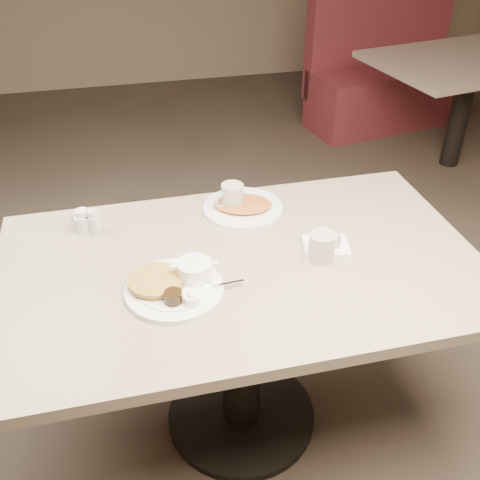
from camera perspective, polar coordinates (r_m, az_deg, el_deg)
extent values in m
cube|color=#4C3F33|center=(2.27, 0.12, -17.82)|extent=(7.00, 8.00, 0.02)
cube|color=tan|center=(1.74, 0.15, -2.80)|extent=(1.50, 0.90, 0.04)
cylinder|color=black|center=(1.98, 0.14, -11.00)|extent=(0.14, 0.14, 0.69)
cylinder|color=black|center=(2.25, 0.12, -17.43)|extent=(0.56, 0.56, 0.03)
cylinder|color=white|center=(1.63, -6.76, -5.05)|extent=(0.31, 0.31, 0.01)
cylinder|color=white|center=(1.62, -6.79, -4.79)|extent=(0.23, 0.23, 0.00)
cylinder|color=#B08B31|center=(1.64, -8.47, -4.26)|extent=(0.18, 0.18, 0.01)
cylinder|color=#B08B31|center=(1.63, -8.68, -4.06)|extent=(0.17, 0.17, 0.01)
cylinder|color=white|center=(1.64, -4.70, -3.10)|extent=(0.11, 0.11, 0.05)
cube|color=white|center=(1.62, -6.82, -2.80)|extent=(0.02, 0.01, 0.01)
cube|color=white|center=(1.63, -2.63, -2.41)|extent=(0.02, 0.01, 0.01)
ellipsoid|color=white|center=(1.63, -5.16, -2.68)|extent=(0.05, 0.05, 0.03)
ellipsoid|color=white|center=(1.62, -4.19, -2.83)|extent=(0.04, 0.04, 0.02)
cylinder|color=black|center=(1.56, -6.86, -5.86)|extent=(0.06, 0.06, 0.04)
cylinder|color=white|center=(1.56, -4.93, -6.07)|extent=(0.05, 0.05, 0.03)
ellipsoid|color=#FFFDC4|center=(1.55, -4.96, -5.68)|extent=(0.03, 0.03, 0.02)
cube|color=white|center=(1.62, -1.49, -4.51)|extent=(0.11, 0.02, 0.00)
ellipsoid|color=white|center=(1.62, -3.52, -4.50)|extent=(0.04, 0.03, 0.01)
cylinder|color=beige|center=(1.74, 8.40, -0.67)|extent=(0.10, 0.10, 0.09)
cylinder|color=black|center=(1.72, 8.51, 0.42)|extent=(0.08, 0.08, 0.01)
torus|color=beige|center=(1.77, 9.57, -0.23)|extent=(0.06, 0.03, 0.06)
cube|color=white|center=(1.80, 8.81, -0.70)|extent=(0.17, 0.14, 0.02)
cylinder|color=#BAAEA0|center=(1.97, -0.78, 4.39)|extent=(0.10, 0.10, 0.10)
torus|color=#BAAEA0|center=(1.95, -1.89, 4.05)|extent=(0.06, 0.03, 0.06)
cylinder|color=beige|center=(1.92, -14.77, 1.64)|extent=(0.06, 0.06, 0.06)
cylinder|color=beige|center=(1.90, -14.94, 2.65)|extent=(0.04, 0.04, 0.02)
cone|color=beige|center=(1.90, -14.36, 2.66)|extent=(0.02, 0.02, 0.02)
torus|color=beige|center=(1.92, -15.56, 1.61)|extent=(0.04, 0.01, 0.04)
cylinder|color=silver|center=(1.93, -15.77, 1.69)|extent=(0.07, 0.07, 0.06)
cylinder|color=silver|center=(1.91, -15.95, 2.70)|extent=(0.05, 0.05, 0.02)
cone|color=silver|center=(1.90, -15.41, 2.41)|extent=(0.03, 0.03, 0.02)
torus|color=silver|center=(1.95, -16.48, 2.07)|extent=(0.04, 0.04, 0.04)
cylinder|color=white|center=(1.99, 0.30, 3.29)|extent=(0.35, 0.35, 0.01)
ellipsoid|color=#B86427|center=(1.98, 0.30, 3.72)|extent=(0.24, 0.20, 0.02)
cube|color=maroon|center=(4.71, 14.87, 14.01)|extent=(1.32, 0.68, 0.45)
cube|color=maroon|center=(4.74, 14.15, 19.93)|extent=(1.26, 0.33, 0.90)
cube|color=tan|center=(4.00, 22.73, 16.67)|extent=(1.38, 1.04, 0.04)
cylinder|color=black|center=(4.11, 21.56, 11.75)|extent=(0.14, 0.14, 0.71)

